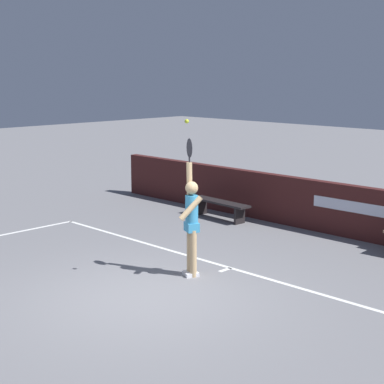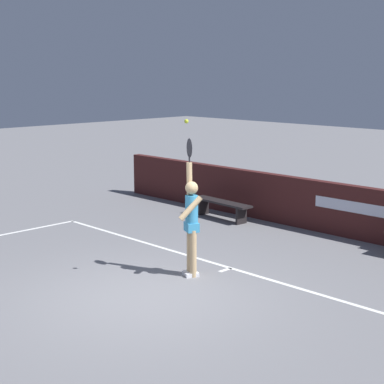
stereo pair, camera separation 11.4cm
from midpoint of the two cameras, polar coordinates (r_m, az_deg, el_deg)
The scene contains 6 objects.
ground_plane at distance 10.10m, azimuth -4.00°, elevation -9.57°, with size 60.00×60.00×0.00m, color slate.
court_lines at distance 9.59m, azimuth -8.05°, elevation -10.78°, with size 10.41×6.01×0.00m.
back_wall at distance 14.02m, azimuth 13.40°, elevation -1.53°, with size 13.80×0.23×1.16m.
tennis_player at distance 10.77m, azimuth 0.24°, elevation -2.60°, with size 0.46×0.47×2.44m.
tennis_ball at distance 10.10m, azimuth -0.19°, elevation 6.55°, with size 0.07×0.07×0.07m.
courtside_bench_near at distance 15.14m, azimuth 2.98°, elevation -1.21°, with size 1.79×0.48×0.45m.
Camera 2 is at (7.24, -6.09, 3.53)m, focal length 57.70 mm.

